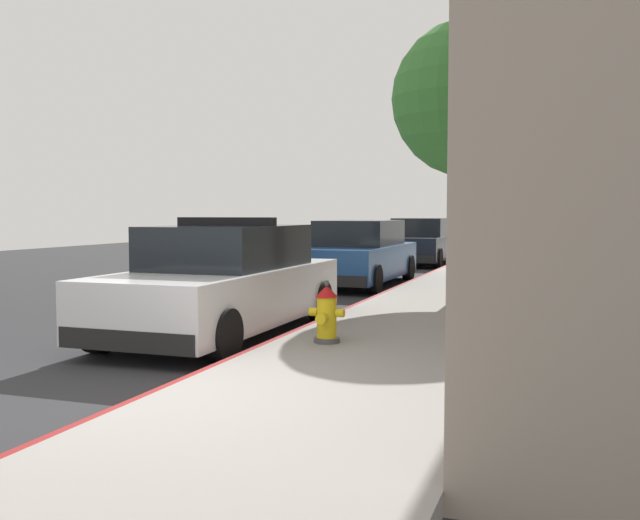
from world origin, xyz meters
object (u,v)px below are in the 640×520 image
object	(u,v)px
parked_car_dark_far	(422,242)
street_tree	(470,99)
police_cruiser	(225,283)
fire_hydrant	(327,314)
parked_car_silver_ahead	(359,254)

from	to	relation	value
parked_car_dark_far	street_tree	distance (m)	10.91
police_cruiser	fire_hydrant	distance (m)	2.10
parked_car_silver_ahead	fire_hydrant	world-z (taller)	parked_car_silver_ahead
police_cruiser	parked_car_silver_ahead	world-z (taller)	police_cruiser
parked_car_silver_ahead	street_tree	distance (m)	5.04
street_tree	parked_car_dark_far	bearing A→B (deg)	106.04
fire_hydrant	street_tree	xyz separation A→B (m)	(0.94, 5.75, 3.39)
parked_car_silver_ahead	fire_hydrant	size ratio (longest dim) A/B	6.37
police_cruiser	parked_car_dark_far	xyz separation A→B (m)	(-0.09, 14.84, -0.00)
police_cruiser	parked_car_silver_ahead	size ratio (longest dim) A/B	1.00
fire_hydrant	police_cruiser	bearing A→B (deg)	152.94
parked_car_dark_far	fire_hydrant	xyz separation A→B (m)	(1.95, -15.79, -0.23)
parked_car_silver_ahead	parked_car_dark_far	world-z (taller)	same
police_cruiser	fire_hydrant	world-z (taller)	police_cruiser
police_cruiser	street_tree	xyz separation A→B (m)	(2.80, 4.80, 3.16)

